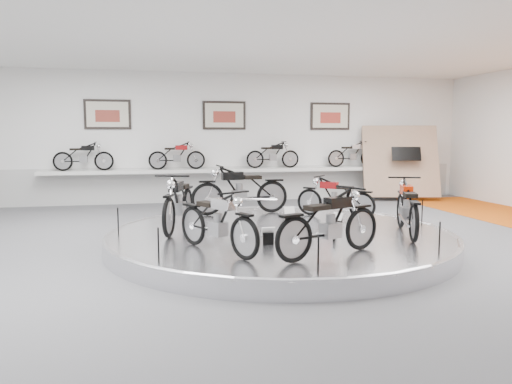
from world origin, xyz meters
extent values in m
plane|color=#4E4E50|center=(0.00, 0.00, 0.00)|extent=(16.00, 16.00, 0.00)
plane|color=white|center=(0.00, 0.00, 4.00)|extent=(16.00, 16.00, 0.00)
plane|color=white|center=(0.00, 7.00, 2.00)|extent=(16.00, 0.00, 16.00)
cube|color=#BCBCBA|center=(0.00, 6.98, 0.55)|extent=(15.68, 0.04, 1.10)
cylinder|color=silver|center=(0.00, 0.30, 0.15)|extent=(6.40, 6.40, 0.30)
torus|color=#B2B2BA|center=(0.00, 0.30, 0.27)|extent=(6.40, 6.40, 0.10)
cube|color=silver|center=(0.00, 6.70, 1.00)|extent=(11.00, 0.55, 0.10)
cube|color=beige|center=(-3.50, 6.96, 2.70)|extent=(1.35, 0.06, 0.88)
cube|color=beige|center=(0.00, 6.96, 2.70)|extent=(1.35, 0.06, 0.88)
cube|color=beige|center=(3.50, 6.96, 2.70)|extent=(1.35, 0.06, 0.88)
cube|color=#A17D67|center=(5.60, 6.10, 1.25)|extent=(2.56, 1.52, 2.30)
camera|label=1|loc=(-2.43, -8.58, 2.09)|focal=35.00mm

